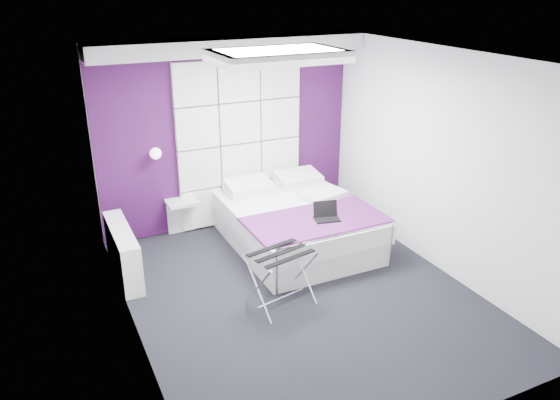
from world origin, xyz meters
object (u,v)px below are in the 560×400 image
(bed, at_px, (296,224))
(nightstand, at_px, (182,202))
(wall_lamp, at_px, (155,153))
(radiator, at_px, (123,252))
(luggage_rack, at_px, (281,278))
(laptop, at_px, (325,215))

(bed, relative_size, nightstand, 5.04)
(wall_lamp, distance_m, nightstand, 0.78)
(radiator, xyz_separation_m, nightstand, (0.93, 0.72, 0.20))
(radiator, relative_size, luggage_rack, 1.89)
(luggage_rack, relative_size, laptop, 2.14)
(radiator, height_order, luggage_rack, luggage_rack)
(nightstand, bearing_deg, luggage_rack, -77.28)
(laptop, bearing_deg, radiator, 175.20)
(bed, distance_m, luggage_rack, 1.43)
(bed, bearing_deg, nightstand, 144.67)
(radiator, height_order, laptop, laptop)
(radiator, height_order, bed, bed)
(bed, relative_size, laptop, 6.86)
(wall_lamp, relative_size, bed, 0.07)
(radiator, distance_m, laptop, 2.45)
(wall_lamp, bearing_deg, radiator, -130.10)
(bed, height_order, laptop, laptop)
(nightstand, xyz_separation_m, luggage_rack, (0.47, -2.09, -0.18))
(radiator, distance_m, bed, 2.21)
(wall_lamp, height_order, bed, wall_lamp)
(laptop, bearing_deg, wall_lamp, 151.01)
(nightstand, bearing_deg, wall_lamp, 172.21)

